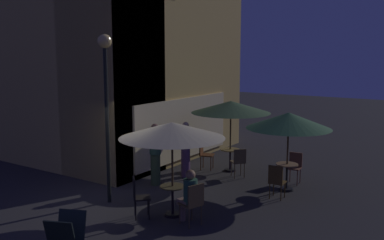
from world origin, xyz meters
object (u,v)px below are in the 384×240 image
(patron_standing_2, at_px, (155,154))
(patron_standing_1, at_px, (186,149))
(menu_sandwich_board, at_px, (66,238))
(cafe_chair_3, at_px, (193,201))
(street_lamp_near_corner, at_px, (106,83))
(patio_umbrella_1, at_px, (172,130))
(cafe_chair_1, at_px, (276,179))
(cafe_chair_4, at_px, (204,152))
(cafe_chair_5, at_px, (239,160))
(patio_umbrella_0, at_px, (289,121))
(cafe_table_1, at_px, (173,196))
(cafe_table_2, at_px, (230,156))
(patron_seated_0, at_px, (189,193))
(cafe_chair_0, at_px, (295,165))
(cafe_table_0, at_px, (287,173))
(cafe_chair_2, at_px, (138,194))
(patio_umbrella_2, at_px, (231,107))

(patron_standing_2, bearing_deg, patron_standing_1, 115.00)
(menu_sandwich_board, height_order, cafe_chair_3, cafe_chair_3)
(street_lamp_near_corner, height_order, patio_umbrella_1, street_lamp_near_corner)
(cafe_chair_1, relative_size, cafe_chair_4, 0.99)
(menu_sandwich_board, relative_size, cafe_chair_5, 0.97)
(patio_umbrella_0, relative_size, patron_standing_1, 1.35)
(menu_sandwich_board, bearing_deg, cafe_table_1, -27.87)
(cafe_chair_4, xyz_separation_m, patron_standing_1, (-1.08, 0.01, 0.31))
(street_lamp_near_corner, height_order, cafe_table_2, street_lamp_near_corner)
(patron_seated_0, bearing_deg, cafe_table_2, -54.57)
(cafe_chair_0, height_order, cafe_chair_5, cafe_chair_5)
(cafe_table_0, height_order, cafe_chair_4, cafe_chair_4)
(cafe_table_0, distance_m, patio_umbrella_0, 1.48)
(cafe_table_0, xyz_separation_m, cafe_chair_2, (-3.93, 2.11, 0.08))
(patio_umbrella_1, height_order, cafe_chair_1, patio_umbrella_1)
(menu_sandwich_board, distance_m, cafe_table_0, 6.58)
(menu_sandwich_board, xyz_separation_m, cafe_chair_2, (2.40, 0.34, 0.13))
(cafe_chair_1, relative_size, patron_standing_1, 0.53)
(cafe_table_1, xyz_separation_m, cafe_chair_3, (-0.25, -0.75, 0.11))
(cafe_chair_0, xyz_separation_m, patron_standing_1, (-1.27, 3.07, 0.33))
(cafe_table_2, bearing_deg, street_lamp_near_corner, 165.22)
(menu_sandwich_board, bearing_deg, cafe_chair_5, -23.86)
(cafe_chair_2, bearing_deg, patron_standing_2, 74.99)
(cafe_chair_2, bearing_deg, patio_umbrella_2, 47.83)
(patio_umbrella_2, bearing_deg, cafe_chair_0, -92.50)
(cafe_chair_0, bearing_deg, cafe_table_0, 0.00)
(cafe_chair_4, relative_size, cafe_chair_5, 1.01)
(cafe_table_2, bearing_deg, cafe_chair_4, 108.83)
(cafe_chair_4, bearing_deg, street_lamp_near_corner, -113.49)
(street_lamp_near_corner, relative_size, cafe_chair_2, 4.38)
(patio_umbrella_2, bearing_deg, cafe_table_1, -169.57)
(cafe_chair_3, relative_size, cafe_chair_4, 1.04)
(patron_standing_1, bearing_deg, cafe_chair_3, 26.45)
(patron_standing_2, bearing_deg, street_lamp_near_corner, -54.90)
(cafe_table_2, distance_m, cafe_chair_2, 4.82)
(street_lamp_near_corner, xyz_separation_m, cafe_chair_4, (4.11, -0.33, -2.54))
(menu_sandwich_board, height_order, cafe_chair_0, menu_sandwich_board)
(patio_umbrella_1, height_order, cafe_chair_3, patio_umbrella_1)
(cafe_table_0, distance_m, cafe_table_1, 3.69)
(patio_umbrella_2, xyz_separation_m, cafe_chair_4, (-0.28, 0.83, -1.54))
(cafe_chair_5, bearing_deg, patio_umbrella_2, -0.00)
(cafe_chair_1, relative_size, patron_seated_0, 0.73)
(menu_sandwich_board, distance_m, patron_seated_0, 2.92)
(patron_standing_2, bearing_deg, menu_sandwich_board, -33.55)
(patio_umbrella_2, xyz_separation_m, cafe_chair_0, (-0.10, -2.24, -1.56))
(cafe_chair_4, bearing_deg, cafe_chair_2, -96.16)
(cafe_table_0, xyz_separation_m, cafe_chair_3, (-3.60, 0.77, 0.08))
(menu_sandwich_board, relative_size, patron_standing_2, 0.50)
(cafe_chair_0, relative_size, patron_standing_1, 0.53)
(patio_umbrella_1, height_order, patron_standing_1, patio_umbrella_1)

